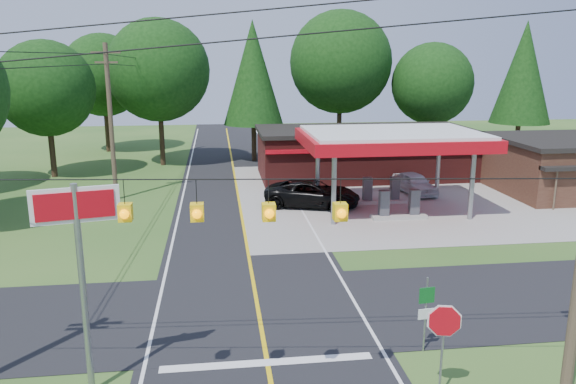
{
  "coord_description": "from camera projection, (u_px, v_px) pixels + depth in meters",
  "views": [
    {
      "loc": [
        -1.34,
        -18.98,
        9.1
      ],
      "look_at": [
        2.0,
        7.0,
        2.8
      ],
      "focal_mm": 35.0,
      "sensor_mm": 36.0,
      "label": 1
    }
  ],
  "objects": [
    {
      "name": "ground",
      "position": [
        258.0,
        312.0,
        20.6
      ],
      "size": [
        120.0,
        120.0,
        0.0
      ],
      "primitive_type": "plane",
      "color": "#2B561E",
      "rests_on": "ground"
    },
    {
      "name": "main_highway",
      "position": [
        258.0,
        311.0,
        20.6
      ],
      "size": [
        8.0,
        120.0,
        0.02
      ],
      "primitive_type": "cube",
      "color": "black",
      "rests_on": "ground"
    },
    {
      "name": "cross_road",
      "position": [
        258.0,
        311.0,
        20.6
      ],
      "size": [
        70.0,
        7.0,
        0.02
      ],
      "primitive_type": "cube",
      "color": "black",
      "rests_on": "ground"
    },
    {
      "name": "lane_center_yellow",
      "position": [
        258.0,
        311.0,
        20.59
      ],
      "size": [
        0.15,
        110.0,
        0.0
      ],
      "primitive_type": "cube",
      "color": "yellow",
      "rests_on": "main_highway"
    },
    {
      "name": "gas_canopy",
      "position": [
        392.0,
        141.0,
        33.26
      ],
      "size": [
        10.6,
        7.4,
        4.88
      ],
      "color": "gray",
      "rests_on": "ground"
    },
    {
      "name": "convenience_store",
      "position": [
        364.0,
        152.0,
        43.56
      ],
      "size": [
        16.4,
        7.55,
        3.8
      ],
      "color": "#501817",
      "rests_on": "ground"
    },
    {
      "name": "utility_pole_far_left",
      "position": [
        111.0,
        120.0,
        35.75
      ],
      "size": [
        1.8,
        0.3,
        10.0
      ],
      "color": "#473828",
      "rests_on": "ground"
    },
    {
      "name": "utility_pole_north",
      "position": [
        160.0,
        105.0,
        52.44
      ],
      "size": [
        0.3,
        0.3,
        9.5
      ],
      "color": "#473828",
      "rests_on": "ground"
    },
    {
      "name": "overhead_beacons",
      "position": [
        232.0,
        183.0,
        13.24
      ],
      "size": [
        17.04,
        2.04,
        1.03
      ],
      "color": "black",
      "rests_on": "ground"
    },
    {
      "name": "treeline_backdrop",
      "position": [
        244.0,
        79.0,
        42.1
      ],
      "size": [
        70.27,
        51.59,
        13.3
      ],
      "color": "#332316",
      "rests_on": "ground"
    },
    {
      "name": "suv_car",
      "position": [
        312.0,
        194.0,
        34.95
      ],
      "size": [
        7.39,
        7.39,
        1.64
      ],
      "primitive_type": "imported",
      "rotation": [
        0.0,
        0.0,
        1.26
      ],
      "color": "black",
      "rests_on": "ground"
    },
    {
      "name": "sedan_car",
      "position": [
        414.0,
        183.0,
        38.31
      ],
      "size": [
        4.9,
        4.9,
        1.43
      ],
      "primitive_type": "imported",
      "rotation": [
        0.0,
        0.0,
        0.18
      ],
      "color": "silver",
      "rests_on": "ground"
    },
    {
      "name": "big_stop_sign",
      "position": [
        79.0,
        244.0,
        14.68
      ],
      "size": [
        2.18,
        0.56,
        5.96
      ],
      "color": "gray",
      "rests_on": "ground"
    },
    {
      "name": "octagonal_stop_sign",
      "position": [
        444.0,
        328.0,
        14.87
      ],
      "size": [
        0.93,
        0.28,
        2.79
      ],
      "color": "gray",
      "rests_on": "ground"
    },
    {
      "name": "route_sign_post",
      "position": [
        426.0,
        308.0,
        17.47
      ],
      "size": [
        0.51,
        0.11,
        2.51
      ],
      "color": "gray",
      "rests_on": "ground"
    }
  ]
}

